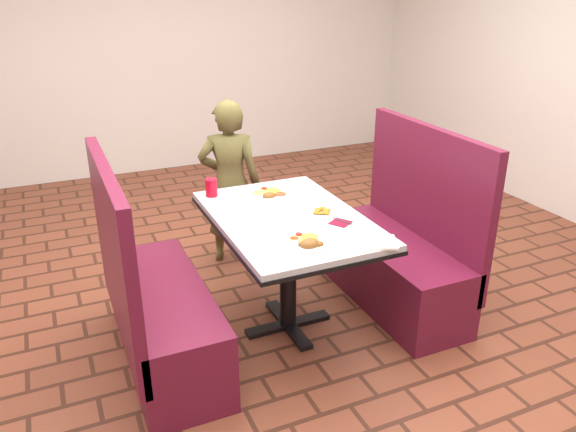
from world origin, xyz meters
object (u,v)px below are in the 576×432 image
object	(u,v)px
booth_bench_left	(156,309)
diner_person	(230,183)
dining_table	(288,231)
plantain_plate	(322,212)
far_dinner_plate	(270,192)
red_tumbler	(211,187)
near_dinner_plate	(307,240)
booth_bench_right	(399,256)

from	to	relation	value
booth_bench_left	diner_person	bearing A→B (deg)	52.58
dining_table	plantain_plate	world-z (taller)	plantain_plate
booth_bench_left	far_dinner_plate	distance (m)	1.00
red_tumbler	dining_table	bearing A→B (deg)	-58.26
dining_table	near_dinner_plate	xyz separation A→B (m)	(-0.06, -0.38, 0.12)
booth_bench_left	red_tumbler	distance (m)	0.84
dining_table	diner_person	size ratio (longest dim) A/B	0.98
far_dinner_plate	red_tumbler	size ratio (longest dim) A/B	2.26
far_dinner_plate	near_dinner_plate	bearing A→B (deg)	-97.62
booth_bench_right	plantain_plate	distance (m)	0.75
booth_bench_right	dining_table	bearing A→B (deg)	180.00
diner_person	red_tumbler	distance (m)	0.64
far_dinner_plate	booth_bench_left	bearing A→B (deg)	-157.47
booth_bench_left	plantain_plate	bearing A→B (deg)	-3.15
plantain_plate	near_dinner_plate	bearing A→B (deg)	-128.26
far_dinner_plate	plantain_plate	world-z (taller)	far_dinner_plate
diner_person	far_dinner_plate	distance (m)	0.70
booth_bench_right	near_dinner_plate	xyz separation A→B (m)	(-0.86, -0.38, 0.45)
booth_bench_left	diner_person	xyz separation A→B (m)	(0.79, 1.03, 0.29)
near_dinner_plate	plantain_plate	distance (m)	0.41
near_dinner_plate	diner_person	bearing A→B (deg)	87.85
booth_bench_left	dining_table	bearing A→B (deg)	0.00
diner_person	red_tumbler	bearing A→B (deg)	83.65
dining_table	booth_bench_left	size ratio (longest dim) A/B	1.01
dining_table	diner_person	distance (m)	1.03
booth_bench_left	near_dinner_plate	bearing A→B (deg)	-27.37
booth_bench_right	red_tumbler	distance (m)	1.30
near_dinner_plate	red_tumbler	bearing A→B (deg)	105.39
plantain_plate	far_dinner_plate	bearing A→B (deg)	111.81
plantain_plate	red_tumbler	distance (m)	0.74
dining_table	booth_bench_right	xyz separation A→B (m)	(0.80, 0.00, -0.32)
dining_table	far_dinner_plate	xyz separation A→B (m)	(0.03, 0.34, 0.12)
booth_bench_left	booth_bench_right	size ratio (longest dim) A/B	1.00
red_tumbler	diner_person	bearing A→B (deg)	61.26
plantain_plate	red_tumbler	xyz separation A→B (m)	(-0.50, 0.55, 0.04)
booth_bench_right	far_dinner_plate	xyz separation A→B (m)	(-0.77, 0.34, 0.44)
far_dinner_plate	red_tumbler	bearing A→B (deg)	156.18
near_dinner_plate	far_dinner_plate	distance (m)	0.73
near_dinner_plate	booth_bench_right	bearing A→B (deg)	23.75
plantain_plate	red_tumbler	size ratio (longest dim) A/B	1.59
red_tumbler	booth_bench_left	bearing A→B (deg)	-135.00
booth_bench_left	near_dinner_plate	xyz separation A→B (m)	(0.73, -0.38, 0.45)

